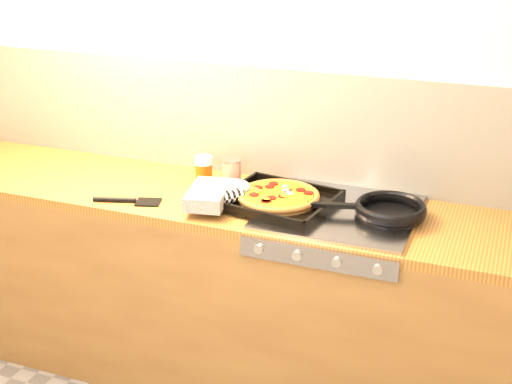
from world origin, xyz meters
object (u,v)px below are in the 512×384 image
at_px(tomato_can, 232,172).
at_px(pizza_on_tray, 260,196).
at_px(frying_pan, 389,210).
at_px(juice_glass, 204,171).

bearing_deg(tomato_can, pizza_on_tray, -41.98).
height_order(frying_pan, juice_glass, juice_glass).
bearing_deg(frying_pan, pizza_on_tray, -173.42).
height_order(pizza_on_tray, tomato_can, tomato_can).
relative_size(tomato_can, juice_glass, 0.90).
distance_m(tomato_can, juice_glass, 0.12).
bearing_deg(pizza_on_tray, tomato_can, 138.02).
xyz_separation_m(frying_pan, tomato_can, (-0.71, 0.12, 0.02)).
xyz_separation_m(pizza_on_tray, tomato_can, (-0.20, 0.18, 0.01)).
bearing_deg(frying_pan, tomato_can, 170.52).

